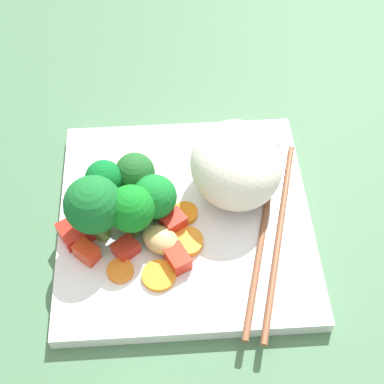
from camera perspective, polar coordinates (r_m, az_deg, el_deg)
name	(u,v)px	position (r cm, az deg, el deg)	size (l,w,h in cm)	color
ground_plane	(185,229)	(55.83, -0.71, -3.78)	(110.00, 110.00, 2.00)	#426848
square_plate	(185,219)	(54.37, -0.73, -2.79)	(24.02, 24.02, 1.48)	white
rice_mound	(236,165)	(53.01, 4.53, 2.78)	(9.64, 8.74, 7.17)	silver
broccoli_floret_0	(93,206)	(49.45, -10.03, -1.38)	(5.22, 5.22, 7.51)	#75A642
broccoli_floret_1	(104,181)	(52.08, -8.96, 1.16)	(3.51, 3.51, 5.84)	#55A342
broccoli_floret_2	(135,173)	(52.58, -5.84, 1.93)	(3.78, 3.78, 5.50)	#519740
broccoli_floret_3	(131,209)	(49.55, -6.23, -1.77)	(4.30, 4.30, 6.31)	#64AD4D
broccoli_floret_4	(155,194)	(51.49, -3.83, -0.20)	(4.14, 4.14, 5.47)	#599447
carrot_slice_0	(159,275)	(50.17, -3.41, -8.50)	(3.05, 3.05, 0.49)	orange
carrot_slice_1	(120,271)	(50.72, -7.34, -7.97)	(2.42, 2.42, 0.48)	orange
carrot_slice_2	(185,242)	(51.65, -0.69, -5.12)	(3.02, 3.02, 0.77)	orange
carrot_slice_3	(182,210)	(53.74, -1.01, -1.85)	(2.48, 2.48, 0.56)	orange
pepper_chunk_0	(174,223)	(52.07, -1.90, -3.18)	(2.08, 1.76, 1.98)	red
pepper_chunk_1	(87,252)	(51.40, -10.69, -6.03)	(2.11, 1.49, 1.77)	red
pepper_chunk_2	(126,248)	(51.34, -6.77, -5.72)	(2.12, 1.77, 1.31)	red
pepper_chunk_3	(76,231)	(53.00, -11.71, -3.93)	(2.93, 2.77, 1.39)	red
pepper_chunk_4	(177,259)	(50.29, -1.49, -6.80)	(2.41, 1.75, 1.61)	red
chicken_piece_1	(122,212)	(53.37, -7.12, -2.05)	(2.74, 2.22, 1.61)	tan
chicken_piece_2	(161,240)	(51.08, -3.19, -4.88)	(3.64, 2.68, 2.08)	tan
chopstick_pair	(271,233)	(52.77, 8.06, -4.16)	(8.09, 21.61, 0.61)	brown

